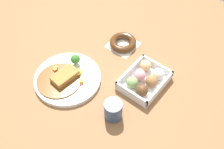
% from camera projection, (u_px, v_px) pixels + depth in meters
% --- Properties ---
extents(ground_plane, '(1.60, 1.60, 0.00)m').
position_uv_depth(ground_plane, '(90.00, 76.00, 1.11)').
color(ground_plane, brown).
extents(curry_plate, '(0.27, 0.27, 0.07)m').
position_uv_depth(curry_plate, '(67.00, 78.00, 1.08)').
color(curry_plate, white).
rests_on(curry_plate, ground_plane).
extents(donut_box, '(0.19, 0.15, 0.06)m').
position_uv_depth(donut_box, '(145.00, 79.00, 1.07)').
color(donut_box, white).
rests_on(donut_box, ground_plane).
extents(chocolate_ring_donut, '(0.12, 0.12, 0.03)m').
position_uv_depth(chocolate_ring_donut, '(122.00, 42.00, 1.21)').
color(chocolate_ring_donut, white).
rests_on(chocolate_ring_donut, ground_plane).
extents(coffee_mug, '(0.07, 0.07, 0.08)m').
position_uv_depth(coffee_mug, '(113.00, 110.00, 0.96)').
color(coffee_mug, '#33476B').
rests_on(coffee_mug, ground_plane).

